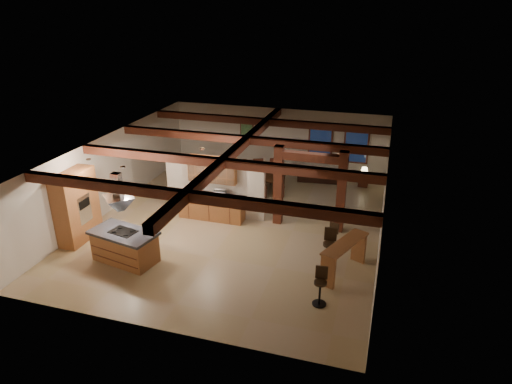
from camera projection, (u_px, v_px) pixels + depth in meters
The scene contains 23 objects.
ground at pixel (237, 223), 16.52m from camera, with size 12.00×12.00×0.00m, color tan.
room_walls at pixel (236, 177), 15.82m from camera, with size 12.00×12.00×12.00m.
ceiling_beams at pixel (236, 150), 15.44m from camera, with size 10.00×12.00×0.28m.
timber_posts at pixel (310, 180), 15.61m from camera, with size 2.50×0.30×2.90m.
partition_wall at pixel (215, 187), 16.79m from camera, with size 3.80×0.18×2.20m, color beige.
pantry_cabinet at pixel (77, 207), 14.99m from camera, with size 0.67×1.60×2.40m.
back_counter at pixel (212, 207), 16.69m from camera, with size 2.50×0.66×0.94m.
upper_display_cabinet at pixel (212, 170), 16.33m from camera, with size 1.80×0.36×0.95m.
range_hood at pixel (120, 208), 13.49m from camera, with size 1.10×1.10×1.40m.
back_windows at pixel (338, 144), 20.42m from camera, with size 2.70×0.07×1.70m.
framed_art at pixel (247, 132), 21.48m from camera, with size 0.65×0.05×0.85m.
recessed_cans at pixel (139, 158), 14.36m from camera, with size 3.16×2.46×0.03m.
kitchen_island at pixel (125, 246), 13.99m from camera, with size 2.22×1.47×1.02m.
dining_table at pixel (259, 182), 19.23m from camera, with size 1.99×1.11×0.70m, color #391E0E.
sofa at pixel (320, 175), 20.23m from camera, with size 1.93×0.75×0.56m, color black.
microwave at pixel (220, 193), 16.38m from camera, with size 0.42×0.28×0.23m, color silver.
bar_counter at pixel (345, 253), 13.26m from camera, with size 1.24×2.00×1.03m.
side_table at pixel (363, 181), 19.67m from camera, with size 0.40×0.40×0.50m, color #442011.
table_lamp at pixel (365, 170), 19.47m from camera, with size 0.30×0.30×0.35m.
bar_stool_a at pixel (320, 286), 11.97m from camera, with size 0.38×0.38×1.09m.
bar_stool_b at pixel (329, 248), 13.64m from camera, with size 0.43×0.43×1.24m.
bar_stool_c at pixel (332, 239), 14.38m from camera, with size 0.39×0.40×1.04m.
dining_chairs at pixel (259, 176), 19.13m from camera, with size 2.44×2.44×1.22m.
Camera 1 is at (4.88, -13.93, 7.54)m, focal length 32.00 mm.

